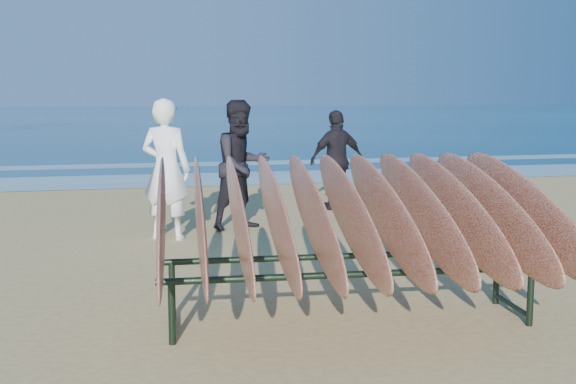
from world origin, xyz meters
name	(u,v)px	position (x,y,z in m)	size (l,w,h in m)	color
ground	(307,306)	(0.00, 0.00, 0.00)	(120.00, 120.00, 0.00)	tan
ocean	(144,116)	(0.00, 55.00, 0.01)	(160.00, 160.00, 0.00)	navy
foam_near	(198,179)	(0.00, 10.00, 0.01)	(160.00, 160.00, 0.00)	white
foam_far	(185,164)	(0.00, 13.50, 0.01)	(160.00, 160.00, 0.00)	white
surfboard_rack	(350,215)	(0.23, -0.52, 0.93)	(3.34, 2.87, 1.52)	black
person_white	(166,169)	(-1.06, 3.41, 0.93)	(0.68, 0.45, 1.87)	white
person_dark_a	(242,165)	(0.03, 3.91, 0.92)	(0.90, 0.70, 1.84)	black
person_dark_b	(337,160)	(1.86, 5.31, 0.83)	(0.97, 0.40, 1.66)	black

